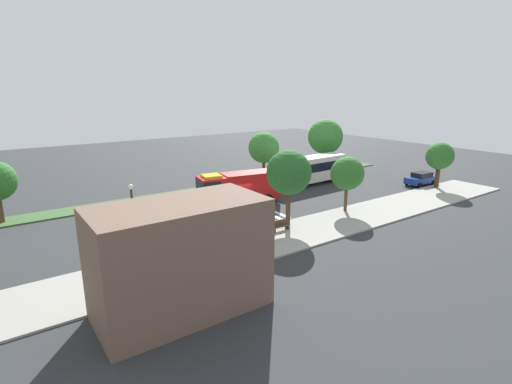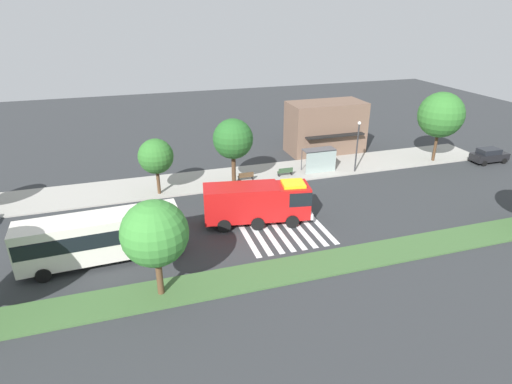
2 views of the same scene
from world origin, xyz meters
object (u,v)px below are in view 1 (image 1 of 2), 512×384
at_px(sidewalk_tree_center, 289,173).
at_px(median_tree_west, 264,148).
at_px(bus_stop_shelter, 191,231).
at_px(median_tree_far_west, 325,137).
at_px(fire_truck, 237,187).
at_px(bench_near_shelter, 237,236).
at_px(parked_car_west, 421,178).
at_px(street_lamp, 133,216).
at_px(sidewalk_tree_west, 347,174).
at_px(transit_bus, 310,168).
at_px(bench_west_of_shelter, 280,225).
at_px(sidewalk_tree_far_west, 440,156).

bearing_deg(sidewalk_tree_center, median_tree_west, -119.49).
distance_m(bus_stop_shelter, median_tree_far_west, 34.30).
relative_size(fire_truck, bench_near_shelter, 5.74).
height_order(parked_car_west, street_lamp, street_lamp).
distance_m(parked_car_west, sidewalk_tree_west, 16.81).
bearing_deg(transit_bus, sidewalk_tree_center, -142.06).
bearing_deg(parked_car_west, transit_bus, -33.49).
bearing_deg(fire_truck, median_tree_far_west, -150.33).
bearing_deg(sidewalk_tree_west, street_lamp, -1.09).
xyz_separation_m(bench_west_of_shelter, median_tree_far_west, (-21.56, -16.41, 4.51)).
xyz_separation_m(bus_stop_shelter, street_lamp, (3.73, -1.13, 1.58)).
xyz_separation_m(fire_truck, transit_bus, (-12.46, -2.24, 0.14)).
relative_size(street_lamp, sidewalk_tree_west, 1.02).
xyz_separation_m(transit_bus, sidewalk_tree_far_west, (-11.39, 10.58, 1.92)).
bearing_deg(sidewalk_tree_far_west, median_tree_far_west, -76.88).
bearing_deg(sidewalk_tree_far_west, fire_truck, -19.26).
bearing_deg(sidewalk_tree_west, bus_stop_shelter, 2.41).
bearing_deg(sidewalk_tree_center, street_lamp, -1.69).
xyz_separation_m(street_lamp, median_tree_far_west, (-33.67, -15.31, 1.63)).
relative_size(street_lamp, median_tree_west, 0.88).
xyz_separation_m(bench_near_shelter, street_lamp, (7.73, -1.09, 2.87)).
bearing_deg(sidewalk_tree_center, fire_truck, -89.45).
height_order(transit_bus, sidewalk_tree_center, sidewalk_tree_center).
height_order(bench_west_of_shelter, sidewalk_tree_far_west, sidewalk_tree_far_west).
height_order(street_lamp, median_tree_west, median_tree_west).
height_order(sidewalk_tree_west, median_tree_west, median_tree_west).
distance_m(bus_stop_shelter, sidewalk_tree_center, 10.30).
bearing_deg(bench_near_shelter, median_tree_far_west, -147.68).
xyz_separation_m(sidewalk_tree_far_west, median_tree_far_west, (3.66, -15.71, 1.08)).
xyz_separation_m(parked_car_west, bench_near_shelter, (29.66, 2.89, -0.26)).
relative_size(bus_stop_shelter, sidewalk_tree_far_west, 0.63).
distance_m(bus_stop_shelter, sidewalk_tree_west, 17.41).
distance_m(sidewalk_tree_center, median_tree_far_west, 25.53).
distance_m(street_lamp, sidewalk_tree_west, 21.02).
distance_m(transit_bus, sidewalk_tree_west, 11.81).
bearing_deg(transit_bus, sidewalk_tree_far_west, -45.44).
relative_size(bus_stop_shelter, median_tree_west, 0.55).
bearing_deg(street_lamp, median_tree_far_west, -155.54).
relative_size(parked_car_west, bench_near_shelter, 2.73).
relative_size(fire_truck, sidewalk_tree_far_west, 1.65).
bearing_deg(street_lamp, parked_car_west, -177.25).
bearing_deg(sidewalk_tree_west, median_tree_west, -95.20).
distance_m(transit_bus, street_lamp, 27.89).
bearing_deg(sidewalk_tree_far_west, transit_bus, -42.88).
xyz_separation_m(fire_truck, parked_car_west, (-23.93, 6.14, -1.10)).
height_order(parked_car_west, bus_stop_shelter, bus_stop_shelter).
bearing_deg(median_tree_far_west, street_lamp, 24.46).
distance_m(parked_car_west, sidewalk_tree_center, 24.29).
height_order(bus_stop_shelter, sidewalk_tree_center, sidewalk_tree_center).
bearing_deg(sidewalk_tree_west, sidewalk_tree_far_west, -180.00).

